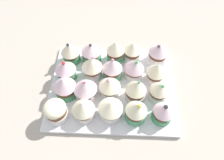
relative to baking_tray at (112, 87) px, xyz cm
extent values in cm
cube|color=#B2A899|center=(0.00, 0.00, -2.10)|extent=(180.00, 180.00, 3.00)
cube|color=silver|center=(0.00, 0.00, 0.00)|extent=(37.35, 30.49, 1.20)
cylinder|color=white|center=(-14.37, -10.44, 1.97)|extent=(6.08, 6.08, 2.74)
cylinder|color=brown|center=(-14.37, -10.44, 4.01)|extent=(5.60, 5.60, 1.34)
cone|color=silver|center=(-14.37, -10.44, 6.34)|extent=(6.15, 6.15, 3.32)
sphere|color=#333338|center=(-13.79, -10.02, 7.87)|extent=(0.85, 0.85, 0.85)
cylinder|color=white|center=(-6.18, -11.07, 1.84)|extent=(5.47, 5.47, 2.48)
cylinder|color=brown|center=(-6.18, -11.07, 3.85)|extent=(5.04, 5.04, 1.54)
cone|color=#F4EDC6|center=(-6.18, -11.07, 6.12)|extent=(5.73, 5.73, 2.99)
cylinder|color=#4C9E6B|center=(-0.62, -10.59, 1.96)|extent=(5.41, 5.41, 2.72)
cylinder|color=brown|center=(-0.62, -10.59, 3.96)|extent=(5.17, 5.17, 1.29)
cone|color=#F4EDC6|center=(-0.62, -10.59, 6.54)|extent=(5.52, 5.52, 3.86)
cylinder|color=#4C9E6B|center=(7.06, -10.36, 1.78)|extent=(6.11, 6.11, 2.37)
cylinder|color=brown|center=(7.06, -10.36, 3.59)|extent=(5.56, 5.56, 1.25)
cone|color=silver|center=(7.06, -10.36, 5.82)|extent=(6.37, 6.37, 3.19)
sphere|color=#333338|center=(7.06, -10.25, 7.26)|extent=(0.97, 0.97, 0.97)
cylinder|color=#4C9E6B|center=(13.61, -9.60, 1.88)|extent=(5.46, 5.46, 2.55)
cylinder|color=brown|center=(13.61, -9.60, 3.82)|extent=(4.96, 4.96, 1.34)
cone|color=#F4EDC6|center=(13.61, -9.60, 6.32)|extent=(6.04, 6.04, 3.66)
sphere|color=#333338|center=(13.83, -9.37, 8.01)|extent=(0.94, 0.94, 0.94)
cylinder|color=white|center=(-12.96, -2.80, 1.79)|extent=(5.38, 5.38, 2.37)
cylinder|color=brown|center=(-12.96, -2.80, 3.62)|extent=(5.06, 5.06, 1.29)
cone|color=#F4EDC6|center=(-12.96, -2.80, 6.14)|extent=(5.70, 5.70, 3.76)
cylinder|color=white|center=(-6.53, -4.17, 1.76)|extent=(5.76, 5.76, 2.32)
cylinder|color=brown|center=(-6.53, -4.17, 3.47)|extent=(5.43, 5.43, 1.09)
cone|color=silver|center=(-6.53, -4.17, 5.79)|extent=(6.18, 6.18, 3.55)
sphere|color=#4CB266|center=(-7.04, -3.76, 7.41)|extent=(1.00, 1.00, 1.00)
cylinder|color=#4C9E6B|center=(0.25, -3.49, 1.90)|extent=(5.71, 5.71, 2.59)
cylinder|color=brown|center=(0.25, -3.49, 3.95)|extent=(5.44, 5.44, 1.51)
cone|color=silver|center=(0.25, -3.49, 6.51)|extent=(5.91, 5.91, 3.60)
sphere|color=pink|center=(-0.02, -3.72, 8.17)|extent=(0.92, 0.92, 0.92)
cylinder|color=white|center=(6.17, -3.81, 1.82)|extent=(5.75, 5.75, 2.44)
cylinder|color=brown|center=(6.17, -3.81, 3.81)|extent=(5.08, 5.08, 1.56)
cone|color=#F4EDC6|center=(6.17, -3.81, 6.59)|extent=(6.25, 6.25, 4.00)
sphere|color=pink|center=(5.63, -4.17, 8.47)|extent=(0.77, 0.77, 0.77)
cylinder|color=#4C9E6B|center=(13.98, -2.65, 1.93)|extent=(5.54, 5.54, 2.66)
cylinder|color=brown|center=(13.98, -2.65, 3.85)|extent=(5.06, 5.06, 1.20)
cone|color=silver|center=(13.98, -2.65, 6.15)|extent=(6.19, 6.19, 3.39)
sphere|color=red|center=(13.96, -2.53, 7.68)|extent=(1.07, 1.07, 1.07)
cylinder|color=white|center=(-13.29, 3.50, 1.81)|extent=(5.29, 5.29, 2.42)
cylinder|color=brown|center=(-13.29, 3.50, 3.67)|extent=(4.87, 4.87, 1.30)
cone|color=#F4EDC6|center=(-13.29, 3.50, 5.90)|extent=(5.39, 5.39, 3.16)
sphere|color=#4CB266|center=(-13.70, 4.05, 7.32)|extent=(1.00, 1.00, 1.00)
cylinder|color=white|center=(-6.79, 3.82, 1.88)|extent=(5.82, 5.82, 2.56)
cylinder|color=brown|center=(-6.79, 3.82, 3.95)|extent=(5.52, 5.52, 1.58)
cone|color=#F4EDC6|center=(-6.79, 3.82, 6.64)|extent=(5.84, 5.84, 3.82)
sphere|color=#4CB266|center=(-7.28, 3.83, 8.44)|extent=(0.74, 0.74, 0.74)
cylinder|color=white|center=(0.59, 2.61, 1.76)|extent=(5.60, 5.60, 2.33)
cylinder|color=brown|center=(0.59, 2.61, 3.55)|extent=(5.31, 5.31, 1.25)
cone|color=#F4EDC6|center=(0.59, 2.61, 5.69)|extent=(6.24, 6.24, 3.01)
sphere|color=pink|center=(1.04, 2.58, 7.05)|extent=(0.92, 0.92, 0.92)
cylinder|color=white|center=(7.32, 3.98, 1.79)|extent=(6.10, 6.10, 2.38)
cylinder|color=brown|center=(7.32, 3.98, 3.72)|extent=(5.53, 5.53, 1.47)
cone|color=silver|center=(7.32, 3.98, 6.32)|extent=(6.61, 6.61, 3.74)
sphere|color=red|center=(7.10, 4.23, 8.10)|extent=(0.64, 0.64, 0.64)
cylinder|color=#4C9E6B|center=(13.20, 3.37, 1.82)|extent=(6.12, 6.12, 2.44)
cylinder|color=brown|center=(13.20, 3.37, 3.83)|extent=(5.83, 5.83, 1.57)
cone|color=silver|center=(13.20, 3.37, 6.35)|extent=(6.37, 6.37, 3.48)
cylinder|color=#4C9E6B|center=(-13.84, 10.02, 1.75)|extent=(5.42, 5.42, 2.30)
cylinder|color=brown|center=(-13.84, 10.02, 3.69)|extent=(4.85, 4.85, 1.58)
cone|color=silver|center=(-13.84, 10.02, 5.98)|extent=(5.51, 5.51, 3.00)
sphere|color=#333338|center=(-13.82, 10.12, 7.31)|extent=(1.13, 1.13, 1.13)
cylinder|color=#4C9E6B|center=(-6.66, 10.18, 1.98)|extent=(5.53, 5.53, 2.75)
cylinder|color=brown|center=(-6.66, 10.18, 4.11)|extent=(5.18, 5.18, 1.53)
cone|color=#F4EDC6|center=(-6.66, 10.18, 6.43)|extent=(5.71, 5.71, 3.12)
sphere|color=#EAD64C|center=(-7.22, 10.42, 7.83)|extent=(1.09, 1.09, 1.09)
cylinder|color=white|center=(0.17, 9.59, 1.95)|extent=(6.06, 6.06, 2.71)
cylinder|color=brown|center=(0.17, 9.59, 3.86)|extent=(5.39, 5.39, 1.11)
cone|color=#F4EDC6|center=(0.17, 9.59, 5.82)|extent=(6.64, 6.64, 2.81)
cylinder|color=white|center=(7.14, 10.07, 1.81)|extent=(5.66, 5.66, 2.43)
cylinder|color=brown|center=(7.14, 10.07, 3.65)|extent=(5.41, 5.41, 1.24)
cone|color=#F4EDC6|center=(7.14, 10.07, 5.88)|extent=(6.14, 6.14, 3.23)
cylinder|color=white|center=(14.49, 10.58, 1.82)|extent=(5.99, 5.99, 2.43)
cylinder|color=brown|center=(14.49, 10.58, 3.61)|extent=(5.57, 5.57, 1.16)
ellipsoid|color=#F4EDC6|center=(14.49, 10.58, 5.16)|extent=(6.07, 6.07, 3.23)
camera|label=1|loc=(-1.26, 33.14, 51.89)|focal=32.04mm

